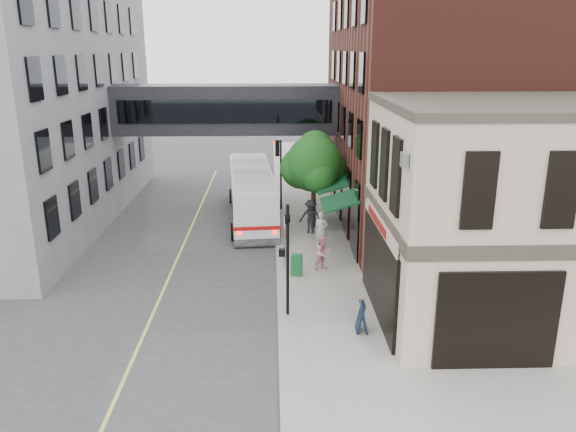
{
  "coord_description": "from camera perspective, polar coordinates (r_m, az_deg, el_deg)",
  "views": [
    {
      "loc": [
        -0.18,
        -18.09,
        10.25
      ],
      "look_at": [
        0.51,
        5.32,
        3.2
      ],
      "focal_mm": 35.0,
      "sensor_mm": 36.0,
      "label": 1
    }
  ],
  "objects": [
    {
      "name": "brick_building",
      "position": [
        34.76,
        15.59,
        10.78
      ],
      "size": [
        13.76,
        18.0,
        14.0
      ],
      "color": "#4E1F18",
      "rests_on": "ground"
    },
    {
      "name": "street_tree",
      "position": [
        32.03,
        2.61,
        5.33
      ],
      "size": [
        3.8,
        3.2,
        5.6
      ],
      "color": "#382619",
      "rests_on": "sidewalk_main"
    },
    {
      "name": "traffic_signal_far",
      "position": [
        35.77,
        -0.95,
        5.62
      ],
      "size": [
        0.53,
        0.28,
        4.5
      ],
      "color": "black",
      "rests_on": "sidewalk_main"
    },
    {
      "name": "lane_marking",
      "position": [
        30.28,
        -10.76,
        -3.32
      ],
      "size": [
        0.12,
        40.0,
        0.01
      ],
      "primitive_type": "cube",
      "color": "#D8CC4C",
      "rests_on": "ground"
    },
    {
      "name": "skyway_bridge",
      "position": [
        36.39,
        -6.23,
        10.75
      ],
      "size": [
        14.0,
        3.18,
        3.0
      ],
      "color": "black",
      "rests_on": "ground"
    },
    {
      "name": "corner_building",
      "position": [
        22.89,
        21.96,
        0.21
      ],
      "size": [
        10.19,
        8.12,
        8.45
      ],
      "color": "#C2AF94",
      "rests_on": "ground"
    },
    {
      "name": "sidewalk_main",
      "position": [
        33.73,
        2.1,
        -0.81
      ],
      "size": [
        4.0,
        60.0,
        0.15
      ],
      "primitive_type": "cube",
      "color": "gray",
      "rests_on": "ground"
    },
    {
      "name": "newspaper_box",
      "position": [
        25.94,
        0.9,
        -4.99
      ],
      "size": [
        0.56,
        0.51,
        0.97
      ],
      "primitive_type": "cube",
      "rotation": [
        0.0,
        0.0,
        -0.18
      ],
      "color": "#135328",
      "rests_on": "sidewalk_main"
    },
    {
      "name": "pedestrian_c",
      "position": [
        31.57,
        2.31,
        -0.06
      ],
      "size": [
        1.34,
        0.89,
        1.95
      ],
      "primitive_type": "imported",
      "rotation": [
        0.0,
        0.0,
        -0.13
      ],
      "color": "black",
      "rests_on": "sidewalk_main"
    },
    {
      "name": "pedestrian_b",
      "position": [
        26.52,
        3.57,
        -3.74
      ],
      "size": [
        1.0,
        0.92,
        1.65
      ],
      "primitive_type": "imported",
      "rotation": [
        0.0,
        0.0,
        0.48
      ],
      "color": "pink",
      "rests_on": "sidewalk_main"
    },
    {
      "name": "sandwich_board",
      "position": [
        21.18,
        7.51,
        -10.13
      ],
      "size": [
        0.44,
        0.66,
        1.15
      ],
      "primitive_type": "cube",
      "rotation": [
        0.0,
        0.0,
        -0.04
      ],
      "color": "black",
      "rests_on": "sidewalk_main"
    },
    {
      "name": "ground",
      "position": [
        20.79,
        -1.0,
        -12.78
      ],
      "size": [
        120.0,
        120.0,
        0.0
      ],
      "primitive_type": "plane",
      "color": "#38383A",
      "rests_on": "ground"
    },
    {
      "name": "street_sign_pole",
      "position": [
        26.44,
        -0.36,
        -1.58
      ],
      "size": [
        0.08,
        0.75,
        3.0
      ],
      "color": "gray",
      "rests_on": "sidewalk_main"
    },
    {
      "name": "pedestrian_a",
      "position": [
        29.48,
        3.38,
        -1.39
      ],
      "size": [
        0.76,
        0.59,
        1.86
      ],
      "primitive_type": "imported",
      "rotation": [
        0.0,
        0.0,
        -0.23
      ],
      "color": "silver",
      "rests_on": "sidewalk_main"
    },
    {
      "name": "bus",
      "position": [
        34.76,
        -3.72,
        2.48
      ],
      "size": [
        3.43,
        11.41,
        3.03
      ],
      "color": "white",
      "rests_on": "ground"
    },
    {
      "name": "traffic_signal_near",
      "position": [
        21.37,
        -0.12,
        -3.12
      ],
      "size": [
        0.44,
        0.22,
        4.6
      ],
      "color": "black",
      "rests_on": "sidewalk_main"
    }
  ]
}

